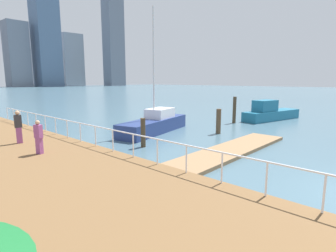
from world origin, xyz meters
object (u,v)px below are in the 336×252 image
Objects in this scene: moored_boat_0 at (155,123)px; pedestrian_0 at (18,126)px; moored_boat_2 at (270,113)px; pedestrian_2 at (39,137)px.

moored_boat_0 is 8.86m from pedestrian_0.
moored_boat_2 is at bearing -15.64° from pedestrian_0.
moored_boat_2 is 4.44× the size of pedestrian_2.
moored_boat_0 is 5.55× the size of pedestrian_2.
pedestrian_2 reaches higher than moored_boat_2.
moored_boat_0 is 4.93× the size of pedestrian_0.
moored_boat_0 reaches higher than pedestrian_0.
pedestrian_2 is at bearing -172.05° from moored_boat_0.
moored_boat_0 is at bearing 161.43° from moored_boat_2.
pedestrian_0 is (-8.65, 1.77, 0.68)m from moored_boat_0.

